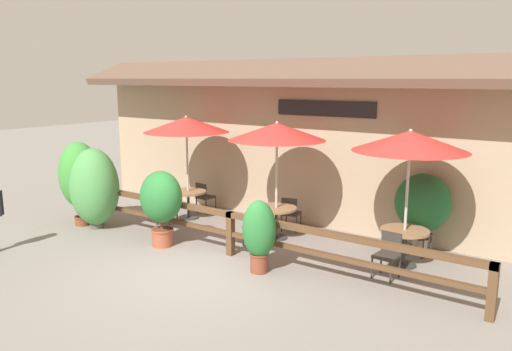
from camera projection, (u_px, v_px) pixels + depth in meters
name	position (u px, v px, depth m)	size (l,w,h in m)	color
ground_plane	(198.00, 270.00, 9.84)	(60.00, 60.00, 0.00)	gray
building_facade	(304.00, 140.00, 12.72)	(14.28, 1.49, 4.23)	tan
patio_railing	(230.00, 224.00, 10.55)	(10.40, 0.14, 0.95)	brown
patio_umbrella_near	(186.00, 125.00, 13.02)	(2.24, 2.24, 2.77)	#B7B2A8
dining_table_near	(188.00, 196.00, 13.39)	(0.96, 0.96, 0.75)	olive
chair_near_streetside	(168.00, 206.00, 12.90)	(0.51, 0.51, 0.86)	#332D28
chair_near_wallside	(204.00, 196.00, 13.99)	(0.44, 0.44, 0.86)	#332D28
patio_umbrella_middle	(277.00, 132.00, 11.33)	(2.24, 2.24, 2.77)	#B7B2A8
dining_table_middle	(276.00, 213.00, 11.70)	(0.96, 0.96, 0.75)	olive
chair_middle_streetside	(257.00, 225.00, 11.20)	(0.51, 0.51, 0.86)	#332D28
chair_middle_wallside	(291.00, 212.00, 12.29)	(0.51, 0.51, 0.86)	#332D28
patio_umbrella_far	(410.00, 141.00, 9.60)	(2.24, 2.24, 2.77)	#B7B2A8
dining_table_far	(404.00, 237.00, 9.97)	(0.96, 0.96, 0.75)	olive
chair_far_streetside	(388.00, 253.00, 9.41)	(0.45, 0.45, 0.86)	#332D28
chair_far_wallside	(418.00, 234.00, 10.58)	(0.48, 0.48, 0.86)	#332D28
potted_plant_tall_tropical	(94.00, 187.00, 12.44)	(1.28, 1.16, 2.03)	#564C47
potted_plant_broad_leaf	(161.00, 200.00, 11.08)	(0.98, 0.88, 1.72)	#9E4C33
potted_plant_small_flowering	(259.00, 232.00, 9.60)	(0.67, 0.61, 1.44)	brown
potted_plant_corner_fern	(80.00, 176.00, 12.63)	(1.11, 1.00, 2.16)	brown
potted_plant_entrance_palm	(423.00, 204.00, 10.64)	(1.18, 1.07, 1.74)	#B7AD99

